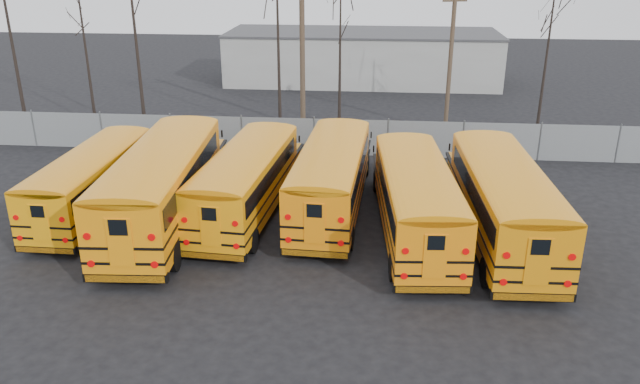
# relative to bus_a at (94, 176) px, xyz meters

# --- Properties ---
(ground) EXTENTS (120.00, 120.00, 0.00)m
(ground) POSITION_rel_bus_a_xyz_m (8.43, -3.11, -1.64)
(ground) COLOR black
(ground) RESTS_ON ground
(fence) EXTENTS (40.00, 0.04, 2.00)m
(fence) POSITION_rel_bus_a_xyz_m (8.43, 8.89, -0.64)
(fence) COLOR gray
(fence) RESTS_ON ground
(distant_building) EXTENTS (22.00, 8.00, 4.00)m
(distant_building) POSITION_rel_bus_a_xyz_m (10.43, 28.89, 0.36)
(distant_building) COLOR #AFB0AA
(distant_building) RESTS_ON ground
(bus_a) EXTENTS (2.40, 10.04, 2.80)m
(bus_a) POSITION_rel_bus_a_xyz_m (0.00, 0.00, 0.00)
(bus_a) COLOR black
(bus_a) RESTS_ON ground
(bus_b) EXTENTS (3.54, 12.30, 3.40)m
(bus_b) POSITION_rel_bus_a_xyz_m (3.38, -0.95, 0.35)
(bus_b) COLOR black
(bus_b) RESTS_ON ground
(bus_c) EXTENTS (3.29, 10.84, 2.99)m
(bus_c) POSITION_rel_bus_a_xyz_m (6.52, 0.33, 0.11)
(bus_c) COLOR black
(bus_c) RESTS_ON ground
(bus_d) EXTENTS (3.06, 11.06, 3.06)m
(bus_d) POSITION_rel_bus_a_xyz_m (9.98, 0.96, 0.15)
(bus_d) COLOR black
(bus_d) RESTS_ON ground
(bus_e) EXTENTS (3.33, 11.08, 3.06)m
(bus_e) POSITION_rel_bus_a_xyz_m (13.38, -1.19, 0.15)
(bus_e) COLOR black
(bus_e) RESTS_ON ground
(bus_f) EXTENTS (3.05, 11.52, 3.20)m
(bus_f) POSITION_rel_bus_a_xyz_m (16.66, -1.16, 0.23)
(bus_f) COLOR black
(bus_f) RESTS_ON ground
(utility_pole_left) EXTENTS (1.77, 0.68, 10.23)m
(utility_pole_left) POSITION_rel_bus_a_xyz_m (7.19, 14.18, 3.61)
(utility_pole_left) COLOR #4C3B2B
(utility_pole_left) RESTS_ON ground
(utility_pole_right) EXTENTS (1.44, 0.58, 8.32)m
(utility_pole_right) POSITION_rel_bus_a_xyz_m (16.02, 13.97, 2.63)
(utility_pole_right) COLOR #4D3C2C
(utility_pole_right) RESTS_ON ground
(tree_0) EXTENTS (0.26, 0.26, 12.63)m
(tree_0) POSITION_rel_bus_a_xyz_m (-9.98, 12.22, 4.67)
(tree_0) COLOR black
(tree_0) RESTS_ON ground
(tree_1) EXTENTS (0.26, 0.26, 10.03)m
(tree_1) POSITION_rel_bus_a_xyz_m (-6.13, 13.59, 3.38)
(tree_1) COLOR black
(tree_1) RESTS_ON ground
(tree_2) EXTENTS (0.26, 0.26, 12.60)m
(tree_2) POSITION_rel_bus_a_xyz_m (-2.07, 11.52, 4.66)
(tree_2) COLOR black
(tree_2) RESTS_ON ground
(tree_3) EXTENTS (0.26, 0.26, 12.23)m
(tree_3) POSITION_rel_bus_a_xyz_m (6.03, 12.33, 4.48)
(tree_3) COLOR black
(tree_3) RESTS_ON ground
(tree_4) EXTENTS (0.26, 0.26, 9.26)m
(tree_4) POSITION_rel_bus_a_xyz_m (9.45, 14.57, 2.99)
(tree_4) COLOR black
(tree_4) RESTS_ON ground
(tree_5) EXTENTS (0.26, 0.26, 9.84)m
(tree_5) POSITION_rel_bus_a_xyz_m (21.75, 14.87, 3.28)
(tree_5) COLOR black
(tree_5) RESTS_ON ground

